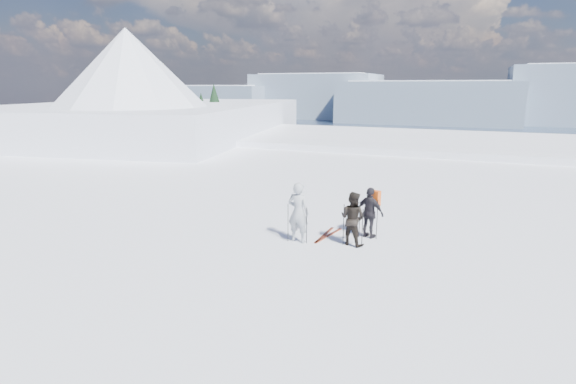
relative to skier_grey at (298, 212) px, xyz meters
name	(u,v)px	position (x,y,z in m)	size (l,w,h in m)	color
lake_basin	(433,219)	(2.26, 26.75, -7.46)	(820.00, 820.00, 71.62)	white
far_mountain_range	(508,99)	(31.86, 451.54, -8.15)	(770.00, 110.00, 53.00)	slate
near_ridge	(172,166)	(-24.42, 26.08, -4.46)	(31.37, 35.68, 25.62)	white
skier_grey	(298,212)	(0.00, 0.00, 0.00)	(0.70, 0.46, 1.91)	#959BA2
skier_dark	(353,218)	(1.63, 0.39, -0.12)	(0.81, 0.63, 1.68)	black
skier_pack	(370,213)	(1.99, 1.23, -0.13)	(0.97, 0.40, 1.66)	black
backpack	(376,179)	(2.07, 1.47, 0.95)	(0.35, 0.20, 0.49)	#EA5516
ski_poles	(340,223)	(1.23, 0.47, -0.34)	(2.56, 1.29, 1.30)	black
skis_loose	(326,235)	(0.66, 0.87, -0.94)	(0.43, 1.70, 0.03)	black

